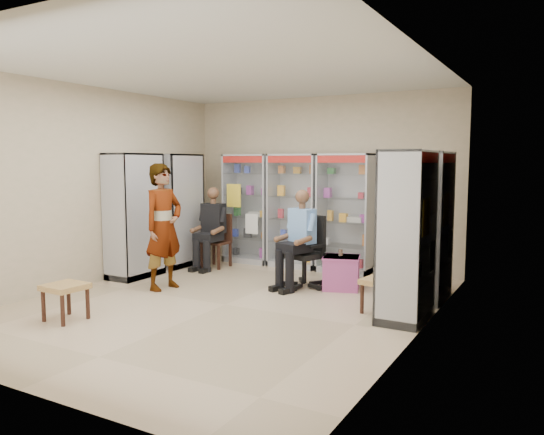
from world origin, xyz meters
The scene contains 18 objects.
floor centered at (0.00, 0.00, 0.00)m, with size 6.00×6.00×0.00m, color tan.
room_shell centered at (0.00, 0.00, 1.97)m, with size 5.02×6.02×3.01m.
cabinet_back_left centered at (-1.30, 2.73, 1.00)m, with size 0.90×0.50×2.00m, color silver.
cabinet_back_mid centered at (-0.35, 2.73, 1.00)m, with size 0.90×0.50×2.00m, color #ADB0B4.
cabinet_back_right centered at (0.60, 2.73, 1.00)m, with size 0.90×0.50×2.00m, color silver.
cabinet_right_far centered at (2.23, 1.60, 1.00)m, with size 0.50×0.90×2.00m, color silver.
cabinet_right_near centered at (2.23, 0.50, 1.00)m, with size 0.50×0.90×2.00m, color #B6BABE.
cabinet_left_far centered at (-2.23, 1.80, 1.00)m, with size 0.50×0.90×2.00m, color #ABAEB2.
cabinet_left_near centered at (-2.23, 0.70, 1.00)m, with size 0.50×0.90×2.00m, color #AFB1B6.
wooden_chair centered at (-1.55, 2.00, 0.47)m, with size 0.42×0.42×0.94m, color black.
seated_customer centered at (-1.55, 1.95, 0.67)m, with size 0.44×0.60×1.34m, color black, non-canonical shape.
office_chair centered at (0.47, 1.40, 0.54)m, with size 0.59×0.59×1.07m, color black.
seated_shopkeeper centered at (0.47, 1.35, 0.68)m, with size 0.45×0.62×1.37m, color #6DA2D8, non-canonical shape.
pink_trunk centered at (1.00, 1.55, 0.24)m, with size 0.51×0.49×0.49m, color #B44876.
tea_glass centered at (0.97, 1.60, 0.54)m, with size 0.07×0.07×0.10m, color #571307.
woven_stool_a centered at (1.90, 0.63, 0.21)m, with size 0.43×0.43×0.43m, color olive.
woven_stool_b centered at (-1.26, -1.48, 0.22)m, with size 0.43×0.43×0.43m, color olive.
standing_man centered at (-1.28, 0.30, 0.92)m, with size 0.67×0.44×1.84m, color #97979A.
Camera 1 is at (3.84, -5.63, 1.86)m, focal length 35.00 mm.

